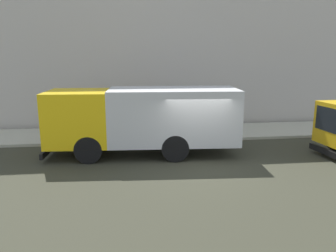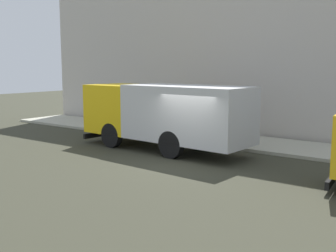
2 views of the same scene
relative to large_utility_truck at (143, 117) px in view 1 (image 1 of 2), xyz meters
The scene contains 7 objects.
ground 2.90m from the large_utility_truck, 121.56° to the right, with size 80.00×80.00×0.00m, color #353528.
sidewalk 4.25m from the large_utility_truck, 31.38° to the right, with size 3.28×30.00×0.13m, color #B1AF9A.
building_facade 7.02m from the large_utility_truck, 20.47° to the right, with size 0.50×30.00×10.86m, color beige.
large_utility_truck is the anchor object (origin of this frame).
pedestrian_walking 3.63m from the large_utility_truck, 10.24° to the right, with size 0.51×0.51×1.56m.
traffic_cone_orange 3.63m from the large_utility_truck, 47.47° to the left, with size 0.40×0.40×0.57m, color orange.
street_sign_post 2.12m from the large_utility_truck, ahead, with size 0.44×0.08×2.33m.
Camera 1 is at (-12.11, 2.64, 4.19)m, focal length 35.06 mm.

